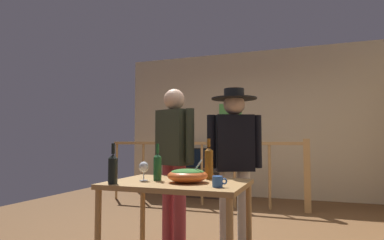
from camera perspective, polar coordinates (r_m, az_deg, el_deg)
ground_plane at (r=3.79m, az=3.79°, el=-20.40°), size 7.65×7.65×0.00m
back_wall at (r=6.52m, az=10.96°, el=-0.57°), size 5.35×0.10×2.87m
framed_picture at (r=6.56m, az=6.79°, el=0.61°), size 0.46×0.03×0.52m
stair_railing at (r=5.44m, az=6.93°, el=-7.75°), size 3.49×0.10×1.12m
tv_console at (r=6.46m, az=1.65°, el=-11.34°), size 0.90×0.40×0.46m
flat_screen_tv at (r=6.38m, az=1.56°, el=-6.81°), size 0.66×0.12×0.49m
serving_table at (r=2.77m, az=-2.50°, el=-12.47°), size 1.13×0.80×0.75m
salad_bowl at (r=2.68m, az=-0.79°, el=-9.65°), size 0.33×0.33×0.19m
wine_glass at (r=2.81m, az=-8.52°, el=-8.32°), size 0.08×0.08×0.16m
wine_bottle_dark at (r=2.66m, az=-13.78°, el=-8.22°), size 0.08×0.08×0.32m
wine_bottle_amber at (r=2.91m, az=3.00°, el=-7.46°), size 0.08×0.08×0.36m
wine_bottle_green at (r=2.82m, az=-6.12°, el=-8.07°), size 0.07×0.07×0.32m
mug_blue at (r=2.43m, az=4.58°, el=-10.77°), size 0.11×0.08×0.08m
person_standing_left at (r=3.50m, az=-3.18°, el=-5.56°), size 0.52×0.35×1.66m
person_standing_right at (r=3.30m, az=7.51°, el=-5.90°), size 0.52×0.46×1.62m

